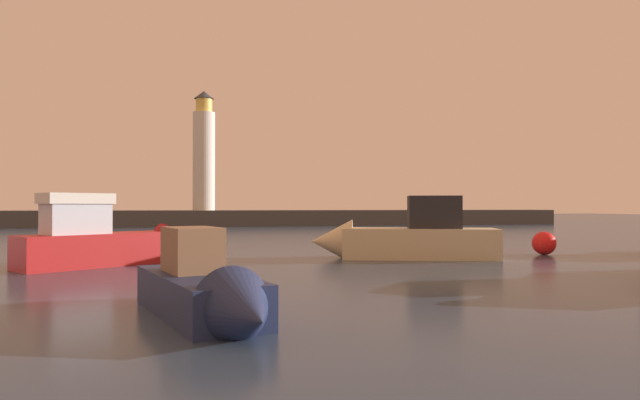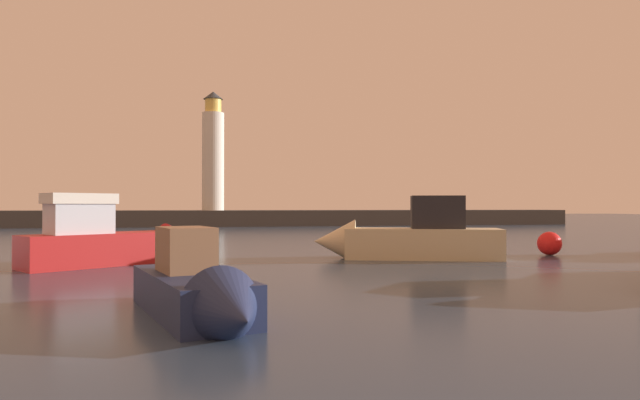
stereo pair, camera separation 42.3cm
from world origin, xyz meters
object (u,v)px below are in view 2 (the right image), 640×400
(lighthouse, at_px, (213,154))
(mooring_buoy, at_px, (549,244))
(motorboat_3, at_px, (119,241))
(motorboat_2, at_px, (201,293))
(motorboat_1, at_px, (403,239))

(lighthouse, relative_size, mooring_buoy, 12.27)
(lighthouse, relative_size, motorboat_3, 1.92)
(lighthouse, height_order, motorboat_2, lighthouse)
(motorboat_3, height_order, mooring_buoy, motorboat_3)
(lighthouse, xyz_separation_m, motorboat_3, (-3.36, -39.60, -7.13))
(motorboat_1, height_order, motorboat_3, motorboat_3)
(lighthouse, distance_m, mooring_buoy, 42.92)
(motorboat_1, distance_m, mooring_buoy, 7.12)
(motorboat_2, xyz_separation_m, motorboat_3, (-3.46, 11.44, 0.34))
(motorboat_2, bearing_deg, motorboat_1, 54.37)
(lighthouse, xyz_separation_m, motorboat_2, (0.10, -51.03, -7.47))
(motorboat_2, bearing_deg, motorboat_3, 106.81)
(lighthouse, distance_m, motorboat_2, 51.58)
(lighthouse, bearing_deg, motorboat_2, -89.89)
(motorboat_2, distance_m, motorboat_3, 11.95)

